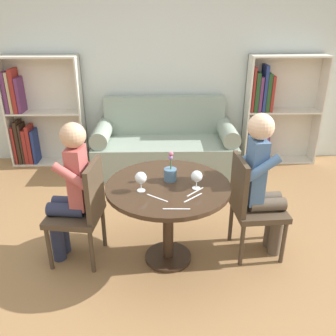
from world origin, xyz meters
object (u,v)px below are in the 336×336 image
person_left (70,191)px  person_right (263,183)px  bookshelf_left (35,116)px  wine_glass_left (141,178)px  flower_vase (170,172)px  chair_right (251,203)px  couch (165,147)px  bookshelf_right (271,114)px  chair_left (83,208)px  wine_glass_right (197,177)px

person_left → person_right: person_right is taller
bookshelf_left → wine_glass_left: 2.73m
bookshelf_left → flower_vase: size_ratio=5.82×
bookshelf_left → chair_right: (2.43, -2.07, -0.17)m
couch → person_left: person_left is taller
bookshelf_left → flower_vase: bookshelf_left is taller
bookshelf_right → person_left: bearing=-136.7°
person_left → wine_glass_left: (0.58, -0.15, 0.18)m
chair_left → person_left: person_left is taller
bookshelf_right → person_right: (-0.65, -2.06, -0.00)m
bookshelf_left → bookshelf_right: bearing=-0.1°
person_right → bookshelf_left: bearing=46.7°
couch → bookshelf_left: bearing=171.1°
person_left → wine_glass_right: (1.01, -0.12, 0.17)m
chair_right → wine_glass_right: size_ratio=6.12×
couch → person_left: (-0.79, -1.84, 0.34)m
person_left → flower_vase: 0.82m
flower_vase → wine_glass_right: bearing=-36.1°
bookshelf_right → flower_vase: bookshelf_right is taller
chair_left → wine_glass_left: chair_left is taller
bookshelf_left → person_right: 3.26m
wine_glass_left → flower_vase: size_ratio=0.62×
bookshelf_right → chair_left: bookshelf_right is taller
bookshelf_left → wine_glass_right: (1.95, -2.23, 0.16)m
couch → person_left: 2.03m
couch → wine_glass_right: (0.22, -1.96, 0.51)m
person_right → wine_glass_right: bearing=102.3°
bookshelf_left → person_left: bookshelf_left is taller
chair_right → wine_glass_right: (-0.49, -0.16, 0.32)m
bookshelf_left → person_right: bearing=-39.3°
chair_right → flower_vase: size_ratio=3.62×
wine_glass_right → chair_right: bearing=17.9°
wine_glass_right → person_right: bearing=16.3°
bookshelf_left → person_left: bearing=-65.9°
chair_right → wine_glass_right: bearing=103.9°
chair_left → flower_vase: (0.72, 0.04, 0.30)m
person_right → wine_glass_left: bearing=97.2°
couch → bookshelf_right: bearing=10.6°
couch → person_right: 1.99m
bookshelf_left → bookshelf_right: (3.17, -0.00, 0.02)m
bookshelf_left → chair_left: size_ratio=1.61×
bookshelf_left → couch: bearing=-8.9°
wine_glass_right → bookshelf_left: bearing=131.2°
bookshelf_left → wine_glass_right: bookshelf_left is taller
bookshelf_right → person_left: 3.06m
chair_right → bookshelf_left: bearing=45.6°
chair_left → person_left: size_ratio=0.74×
chair_left → bookshelf_right: bearing=142.1°
person_right → bookshelf_right: bearing=-21.6°
bookshelf_left → person_right: bookshelf_left is taller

